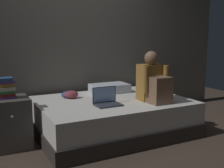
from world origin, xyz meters
TOP-DOWN VIEW (x-y plane):
  - ground_plane at (0.00, 0.00)m, footprint 8.00×8.00m
  - wall_back at (0.00, 1.20)m, footprint 5.60×0.10m
  - bed at (0.20, 0.30)m, footprint 2.00×1.50m
  - nightstand at (-1.10, 0.38)m, footprint 0.44×0.46m
  - person_sitting at (0.64, -0.04)m, footprint 0.39×0.44m
  - laptop at (0.01, 0.06)m, footprint 0.32×0.23m
  - pillow at (0.39, 0.75)m, footprint 0.56×0.36m
  - book_stack at (-1.13, 0.38)m, footprint 0.23×0.18m
  - clothes_pile at (-0.28, 0.64)m, footprint 0.22×0.21m

SIDE VIEW (x-z plane):
  - ground_plane at x=0.00m, z-range 0.00..0.00m
  - bed at x=0.20m, z-range 0.00..0.46m
  - nightstand at x=-1.10m, z-range 0.00..0.60m
  - clothes_pile at x=-0.28m, z-range 0.46..0.56m
  - laptop at x=0.01m, z-range 0.41..0.63m
  - pillow at x=0.39m, z-range 0.46..0.59m
  - person_sitting at x=0.64m, z-range 0.38..1.04m
  - book_stack at x=-1.13m, z-range 0.59..0.83m
  - wall_back at x=0.00m, z-range 0.00..2.70m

